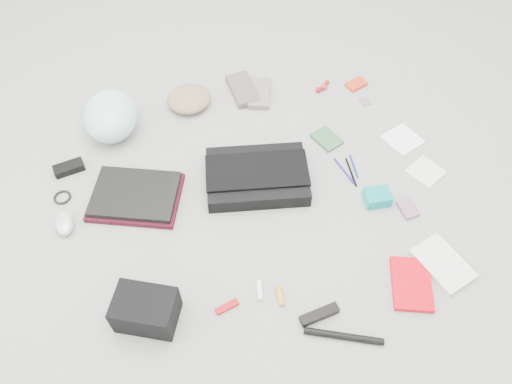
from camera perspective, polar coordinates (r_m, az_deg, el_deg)
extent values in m
plane|color=gray|center=(1.97, 0.00, -0.86)|extent=(4.00, 4.00, 0.00)
cube|color=black|center=(2.00, 0.11, 1.78)|extent=(0.44, 0.34, 0.07)
cube|color=black|center=(1.97, 0.12, 2.48)|extent=(0.43, 0.24, 0.01)
cube|color=#3A0A17|center=(2.02, -13.56, -0.59)|extent=(0.41, 0.35, 0.02)
cube|color=black|center=(2.00, -13.68, -0.21)|extent=(0.38, 0.33, 0.02)
ellipsoid|color=#B7F2E7|center=(2.24, -16.30, 8.35)|extent=(0.25, 0.30, 0.17)
ellipsoid|color=#8D7355|center=(2.32, -7.65, 10.51)|extent=(0.25, 0.24, 0.07)
cube|color=brown|center=(2.37, -1.50, 11.62)|extent=(0.13, 0.22, 0.03)
cube|color=gray|center=(2.35, 0.37, 11.21)|extent=(0.15, 0.21, 0.03)
cube|color=black|center=(2.18, -20.60, 2.59)|extent=(0.13, 0.08, 0.03)
torus|color=black|center=(2.11, -21.27, -0.57)|extent=(0.08, 0.08, 0.01)
ellipsoid|color=#BDBDBD|center=(2.01, -21.07, -3.34)|extent=(0.08, 0.12, 0.04)
cube|color=black|center=(1.71, -12.47, -13.03)|extent=(0.24, 0.21, 0.13)
cube|color=#9C0508|center=(1.74, -3.33, -12.97)|extent=(0.09, 0.05, 0.01)
cylinder|color=white|center=(1.76, 0.42, -11.16)|extent=(0.03, 0.07, 0.02)
cylinder|color=orange|center=(1.75, 2.76, -11.77)|extent=(0.03, 0.07, 0.02)
cube|color=black|center=(1.73, 7.24, -13.73)|extent=(0.14, 0.06, 0.03)
cylinder|color=black|center=(1.72, 9.97, -15.93)|extent=(0.25, 0.12, 0.02)
cube|color=red|center=(1.85, 17.33, -10.00)|extent=(0.19, 0.23, 0.02)
cube|color=silver|center=(1.93, 20.56, -7.69)|extent=(0.20, 0.24, 0.02)
cube|color=#2D5B32|center=(2.18, 8.09, 6.02)|extent=(0.13, 0.15, 0.01)
cylinder|color=#1A139E|center=(2.08, 10.03, 2.41)|extent=(0.04, 0.14, 0.01)
cylinder|color=black|center=(2.08, 10.82, 2.23)|extent=(0.02, 0.15, 0.01)
cylinder|color=navy|center=(2.11, 11.13, 2.89)|extent=(0.02, 0.12, 0.01)
cube|color=#0A8A8F|center=(2.00, 13.69, -0.57)|extent=(0.10, 0.08, 0.05)
cube|color=gray|center=(2.02, 16.95, -1.85)|extent=(0.07, 0.09, 0.02)
cube|color=white|center=(2.25, 16.41, 5.79)|extent=(0.18, 0.18, 0.01)
cube|color=silver|center=(2.16, 18.83, 2.23)|extent=(0.17, 0.17, 0.01)
sphere|color=maroon|center=(2.39, 7.15, 11.53)|extent=(0.03, 0.03, 0.03)
sphere|color=#B31C29|center=(2.41, 7.78, 11.81)|extent=(0.04, 0.04, 0.03)
sphere|color=#9A1F07|center=(2.44, 8.11, 12.32)|extent=(0.02, 0.02, 0.02)
cube|color=red|center=(2.45, 11.38, 11.97)|extent=(0.11, 0.09, 0.02)
cube|color=gray|center=(2.39, 12.36, 10.12)|extent=(0.05, 0.05, 0.00)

